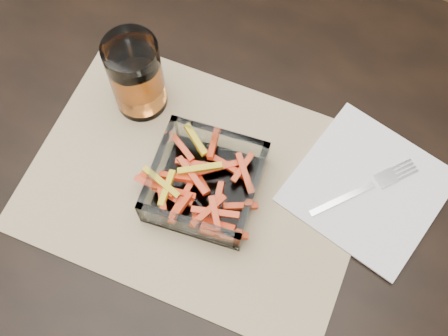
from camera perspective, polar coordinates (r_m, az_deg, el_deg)
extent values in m
plane|color=#331E0F|center=(1.52, -6.26, -9.63)|extent=(4.50, 4.50, 0.00)
cube|color=black|center=(0.83, -11.36, 2.44)|extent=(1.60, 0.90, 0.03)
cube|color=tan|center=(0.77, -2.67, -1.44)|extent=(0.47, 0.36, 0.00)
cube|color=white|center=(0.76, -1.88, -2.08)|extent=(0.16, 0.16, 0.01)
cube|color=white|center=(0.76, -0.41, 2.84)|extent=(0.14, 0.03, 0.05)
cube|color=white|center=(0.72, -3.55, -6.00)|extent=(0.14, 0.03, 0.05)
cube|color=white|center=(0.75, -6.60, -0.07)|extent=(0.03, 0.14, 0.05)
cube|color=white|center=(0.73, 2.87, -2.87)|extent=(0.03, 0.14, 0.05)
cylinder|color=white|center=(0.78, -8.93, 9.24)|extent=(0.07, 0.07, 0.13)
cylinder|color=#AB5018|center=(0.79, -8.78, 8.68)|extent=(0.06, 0.06, 0.08)
cube|color=white|center=(0.79, 14.42, -1.92)|extent=(0.22, 0.22, 0.00)
cube|color=silver|center=(0.77, 11.89, -3.11)|extent=(0.07, 0.08, 0.00)
cube|color=silver|center=(0.80, 16.15, -1.00)|extent=(0.03, 0.04, 0.00)
cube|color=silver|center=(0.81, 17.54, 0.38)|extent=(0.02, 0.03, 0.00)
cube|color=silver|center=(0.81, 17.76, 0.04)|extent=(0.02, 0.03, 0.00)
cube|color=silver|center=(0.81, 17.98, -0.31)|extent=(0.02, 0.03, 0.00)
cube|color=silver|center=(0.81, 18.20, -0.66)|extent=(0.02, 0.03, 0.00)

